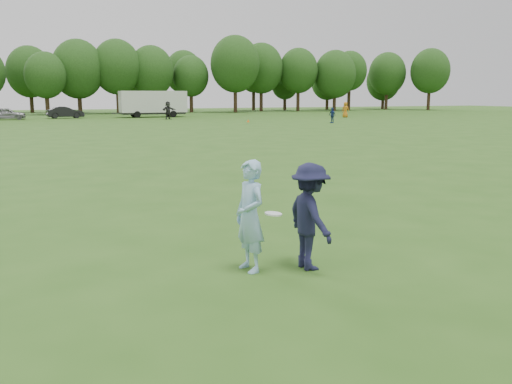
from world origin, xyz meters
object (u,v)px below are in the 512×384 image
thrower (250,216)px  player_far_b (332,115)px  player_far_d (168,110)px  defender (310,216)px  car_e (6,114)px  car_f (65,112)px  field_cone (248,121)px  cargo_trailer (153,103)px  player_far_c (345,110)px

thrower → player_far_b: 45.97m
thrower → player_far_d: 54.19m
player_far_d → defender: bearing=-129.0°
thrower → defender: (0.93, -0.27, -0.03)m
defender → player_far_d: size_ratio=0.85×
player_far_b → car_e: size_ratio=0.38×
player_far_b → player_far_d: player_far_d is taller
defender → thrower: bearing=72.8°
car_f → field_cone: (16.47, -16.72, -0.53)m
car_e → field_cone: 27.31m
player_far_b → car_f: 31.74m
thrower → car_e: 58.85m
player_far_d → cargo_trailer: bearing=64.9°
thrower → car_f: (0.94, 60.19, -0.21)m
car_f → cargo_trailer: size_ratio=0.46×
field_cone → thrower: bearing=-111.8°
player_far_b → field_cone: (-7.07, 4.56, -0.61)m
car_e → cargo_trailer: (16.49, 0.76, 1.09)m
player_far_d → cargo_trailer: 6.46m
player_far_b → player_far_c: 13.28m
defender → field_cone: 46.75m
defender → player_far_c: bearing=-33.4°
car_f → defender: bearing=173.1°
thrower → player_far_c: (32.56, 49.44, 0.05)m
player_far_b → player_far_d: 19.14m
car_f → thrower: bearing=172.2°
defender → car_e: defender is taller
defender → field_cone: bearing=-21.6°
player_far_d → car_e: size_ratio=0.51×
defender → field_cone: (16.49, 43.74, -0.71)m
defender → cargo_trailer: bearing=-10.7°
player_far_b → cargo_trailer: size_ratio=0.17×
thrower → car_e: size_ratio=0.45×
player_far_c → field_cone: size_ratio=6.28×
thrower → field_cone: 46.83m
field_cone → cargo_trailer: size_ratio=0.03×
car_e → player_far_b: bearing=-123.6°
car_e → car_f: size_ratio=0.96×
player_far_b → defender: bearing=-41.6°
defender → player_far_d: 54.27m
field_cone → cargo_trailer: cargo_trailer is taller
cargo_trailer → car_e: bearing=-177.4°
player_far_c → car_e: bearing=38.5°
player_far_d → field_cone: (5.92, -9.49, -0.86)m
thrower → player_far_d: (11.50, 52.96, 0.12)m
car_e → cargo_trailer: 16.55m
car_e → field_cone: car_e is taller
player_far_c → defender: bearing=109.7°
defender → car_f: bearing=-0.9°
thrower → car_e: thrower is taller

